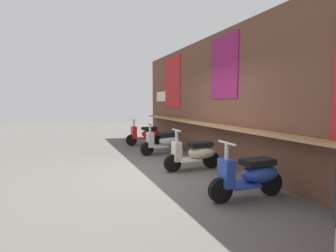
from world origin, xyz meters
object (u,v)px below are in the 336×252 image
(scooter_red, at_px, (146,134))
(scooter_cream, at_px, (196,153))
(scooter_blue, at_px, (251,175))
(scooter_silver, at_px, (165,141))

(scooter_red, relative_size, scooter_cream, 1.00)
(scooter_red, height_order, scooter_cream, same)
(scooter_red, xyz_separation_m, scooter_cream, (3.83, -0.00, 0.00))
(scooter_blue, bearing_deg, scooter_red, -87.99)
(scooter_red, distance_m, scooter_silver, 1.87)
(scooter_cream, xyz_separation_m, scooter_blue, (1.92, -0.00, 0.00))
(scooter_red, xyz_separation_m, scooter_silver, (1.87, -0.00, 0.00))
(scooter_red, xyz_separation_m, scooter_blue, (5.75, -0.00, 0.00))
(scooter_silver, distance_m, scooter_blue, 3.88)
(scooter_red, bearing_deg, scooter_blue, 88.54)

